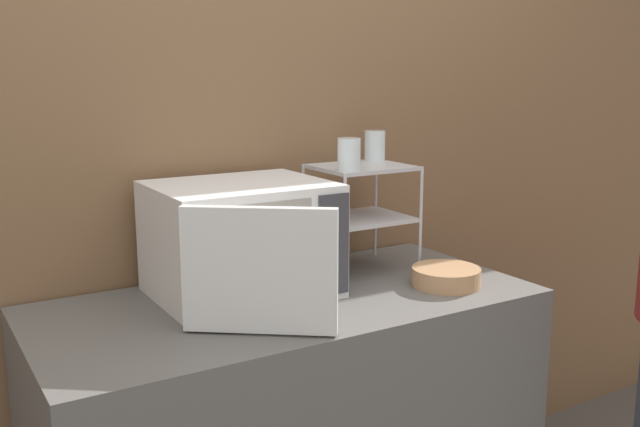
{
  "coord_description": "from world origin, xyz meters",
  "views": [
    {
      "loc": [
        -0.92,
        -1.35,
        1.56
      ],
      "look_at": [
        0.13,
        0.37,
        1.15
      ],
      "focal_mm": 40.0,
      "sensor_mm": 36.0,
      "label": 1
    }
  ],
  "objects_px": {
    "microwave": "(242,241)",
    "glass_front_left": "(349,155)",
    "glass_back_right": "(375,146)",
    "bowl": "(446,277)",
    "dish_rack": "(362,195)"
  },
  "relations": [
    {
      "from": "microwave",
      "to": "glass_back_right",
      "type": "distance_m",
      "value": 0.6
    },
    {
      "from": "dish_rack",
      "to": "bowl",
      "type": "relative_size",
      "value": 1.66
    },
    {
      "from": "glass_front_left",
      "to": "glass_back_right",
      "type": "distance_m",
      "value": 0.27
    },
    {
      "from": "microwave",
      "to": "bowl",
      "type": "distance_m",
      "value": 0.62
    },
    {
      "from": "glass_front_left",
      "to": "bowl",
      "type": "relative_size",
      "value": 0.48
    },
    {
      "from": "glass_front_left",
      "to": "bowl",
      "type": "xyz_separation_m",
      "value": [
        0.23,
        -0.19,
        -0.36
      ]
    },
    {
      "from": "microwave",
      "to": "glass_front_left",
      "type": "xyz_separation_m",
      "value": [
        0.33,
        -0.04,
        0.23
      ]
    },
    {
      "from": "glass_back_right",
      "to": "bowl",
      "type": "height_order",
      "value": "glass_back_right"
    },
    {
      "from": "glass_back_right",
      "to": "bowl",
      "type": "xyz_separation_m",
      "value": [
        0.01,
        -0.35,
        -0.36
      ]
    },
    {
      "from": "glass_back_right",
      "to": "bowl",
      "type": "distance_m",
      "value": 0.51
    },
    {
      "from": "glass_front_left",
      "to": "glass_back_right",
      "type": "xyz_separation_m",
      "value": [
        0.21,
        0.17,
        0.0
      ]
    },
    {
      "from": "microwave",
      "to": "glass_front_left",
      "type": "bearing_deg",
      "value": -7.13
    },
    {
      "from": "dish_rack",
      "to": "glass_back_right",
      "type": "bearing_deg",
      "value": 37.17
    },
    {
      "from": "glass_front_left",
      "to": "bowl",
      "type": "height_order",
      "value": "glass_front_left"
    },
    {
      "from": "bowl",
      "to": "glass_back_right",
      "type": "bearing_deg",
      "value": 92.25
    }
  ]
}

